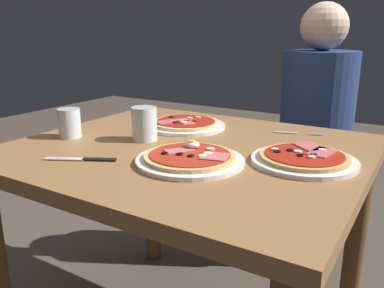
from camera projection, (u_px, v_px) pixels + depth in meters
dining_table at (189, 183)px, 1.23m from camera, size 1.01×0.90×0.73m
pizza_foreground at (190, 158)px, 1.04m from camera, size 0.29×0.29×0.05m
pizza_across_left at (186, 124)px, 1.42m from camera, size 0.28×0.28×0.03m
pizza_across_right at (304, 159)px, 1.04m from camera, size 0.28×0.28×0.03m
water_glass_near at (144, 126)px, 1.25m from camera, size 0.08×0.08×0.11m
water_glass_far at (70, 125)px, 1.28m from camera, size 0.07×0.07×0.09m
fork at (295, 133)px, 1.33m from camera, size 0.15×0.06×0.00m
knife at (85, 159)px, 1.06m from camera, size 0.18×0.11×0.01m
diner_person at (314, 145)px, 1.81m from camera, size 0.32×0.32×1.18m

